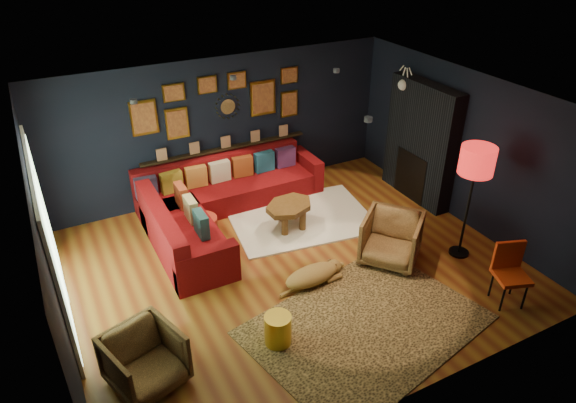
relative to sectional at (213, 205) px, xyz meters
name	(u,v)px	position (x,y,z in m)	size (l,w,h in m)	color
floor	(293,266)	(0.61, -1.81, -0.32)	(6.50, 6.50, 0.00)	brown
room_walls	(294,174)	(0.61, -1.81, 1.27)	(6.50, 6.50, 6.50)	black
sectional	(213,205)	(0.00, 0.00, 0.00)	(3.41, 2.69, 0.86)	maroon
ledge	(226,148)	(0.61, 0.87, 0.60)	(3.20, 0.12, 0.04)	black
gallery_wall	(221,102)	(0.60, 0.91, 1.48)	(3.15, 0.04, 1.02)	gold
sunburst_mirror	(228,107)	(0.71, 0.91, 1.38)	(0.47, 0.16, 0.47)	silver
fireplace	(420,146)	(3.71, -0.91, 0.70)	(0.31, 1.60, 2.20)	black
deer_head	(411,83)	(3.75, -0.41, 1.73)	(0.50, 0.28, 0.45)	white
sliding_door	(50,242)	(-2.60, -1.21, 0.78)	(0.06, 2.80, 2.20)	white
ceiling_spots	(268,90)	(0.61, -1.01, 2.24)	(3.30, 2.50, 0.06)	black
shag_rug	(301,218)	(1.37, -0.67, -0.31)	(2.42, 1.76, 0.03)	white
leopard_rug	(366,325)	(0.86, -3.40, -0.31)	(2.98, 2.13, 0.02)	#B0864C
coffee_table	(289,209)	(1.05, -0.84, 0.07)	(1.09, 0.96, 0.45)	brown
pouf	(202,227)	(-0.37, -0.42, -0.12)	(0.53, 0.53, 0.34)	maroon
armchair_left	(145,358)	(-1.94, -3.01, 0.07)	(0.77, 0.72, 0.79)	#BB8244
armchair_right	(391,237)	(2.02, -2.36, 0.11)	(0.84, 0.78, 0.86)	#BB8244
gold_stool	(278,330)	(-0.32, -3.14, -0.11)	(0.35, 0.35, 0.43)	gold
orange_chair	(510,268)	(2.88, -3.85, 0.21)	(0.54, 0.54, 0.90)	black
floor_lamp	(476,165)	(3.11, -2.75, 1.25)	(0.51, 0.51, 1.86)	black
dog	(312,273)	(0.65, -2.32, -0.12)	(1.18, 0.58, 0.37)	olive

